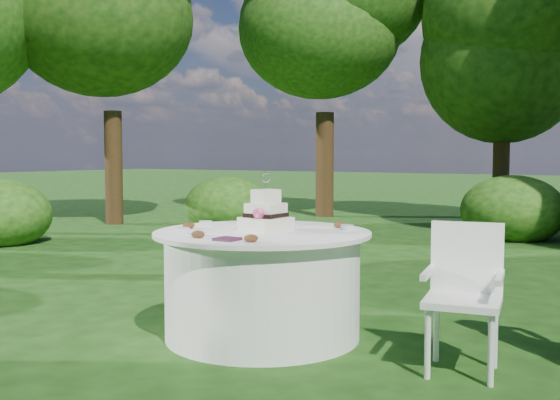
% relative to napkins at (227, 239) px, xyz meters
% --- Properties ---
extents(ground, '(80.00, 80.00, 0.00)m').
position_rel_napkins_xyz_m(ground, '(-0.09, 0.54, -0.78)').
color(ground, '#17330E').
rests_on(ground, ground).
extents(napkins, '(0.14, 0.14, 0.02)m').
position_rel_napkins_xyz_m(napkins, '(0.00, 0.00, 0.00)').
color(napkins, '#421C36').
rests_on(napkins, table).
extents(feather_plume, '(0.48, 0.07, 0.01)m').
position_rel_napkins_xyz_m(feather_plume, '(-0.25, 0.16, -0.00)').
color(feather_plume, white).
rests_on(feather_plume, table).
extents(table, '(1.56, 1.56, 0.77)m').
position_rel_napkins_xyz_m(table, '(-0.09, 0.54, -0.39)').
color(table, white).
rests_on(table, ground).
extents(cake, '(0.36, 0.36, 0.42)m').
position_rel_napkins_xyz_m(cake, '(-0.08, 0.57, 0.10)').
color(cake, beige).
rests_on(cake, table).
extents(chair, '(0.52, 0.51, 0.90)m').
position_rel_napkins_xyz_m(chair, '(1.35, 0.60, -0.26)').
color(chair, white).
rests_on(chair, ground).
extents(votives, '(1.15, 0.97, 0.04)m').
position_rel_napkins_xyz_m(votives, '(-0.28, 0.66, 0.01)').
color(votives, silver).
rests_on(votives, table).
extents(petal_cups, '(1.01, 1.12, 0.05)m').
position_rel_napkins_xyz_m(petal_cups, '(-0.10, 0.35, 0.02)').
color(petal_cups, '#562D16').
rests_on(petal_cups, table).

